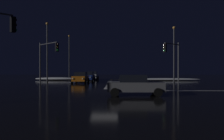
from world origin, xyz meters
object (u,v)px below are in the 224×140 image
(sedan_orange, at_px, (81,77))
(streetlamp_left_near, at_px, (47,48))
(sedan_gray_crossing, at_px, (135,85))
(streetlamp_right_near, at_px, (174,50))
(sedan_blue, at_px, (88,76))
(traffic_signal_nw, at_px, (47,54))
(sedan_white, at_px, (93,75))
(streetlamp_left_far, at_px, (69,53))
(traffic_signal_ne, at_px, (172,55))

(sedan_orange, height_order, streetlamp_left_near, streetlamp_left_near)
(sedan_gray_crossing, relative_size, streetlamp_right_near, 0.50)
(sedan_blue, relative_size, traffic_signal_nw, 0.78)
(sedan_orange, relative_size, streetlamp_right_near, 0.50)
(sedan_white, distance_m, streetlamp_left_far, 12.11)
(traffic_signal_nw, distance_m, streetlamp_left_far, 22.80)
(traffic_signal_ne, xyz_separation_m, streetlamp_left_near, (-18.33, 6.23, 1.62))
(streetlamp_right_near, xyz_separation_m, streetlamp_left_far, (-20.06, 16.00, 0.60))
(sedan_blue, xyz_separation_m, streetlamp_left_near, (-6.32, -1.76, 4.62))
(sedan_orange, height_order, sedan_white, same)
(sedan_gray_crossing, height_order, streetlamp_left_near, streetlamp_left_near)
(sedan_white, bearing_deg, traffic_signal_nw, -107.63)
(sedan_orange, bearing_deg, streetlamp_left_near, 149.60)
(sedan_blue, distance_m, traffic_signal_nw, 9.87)
(sedan_gray_crossing, height_order, traffic_signal_nw, traffic_signal_nw)
(sedan_blue, xyz_separation_m, streetlamp_right_near, (13.74, -1.76, 4.23))
(sedan_orange, relative_size, sedan_gray_crossing, 1.00)
(traffic_signal_ne, xyz_separation_m, streetlamp_right_near, (1.73, 6.23, 1.24))
(sedan_gray_crossing, height_order, streetlamp_left_far, streetlamp_left_far)
(sedan_white, distance_m, streetlamp_left_near, 10.57)
(traffic_signal_nw, height_order, streetlamp_left_near, streetlamp_left_near)
(traffic_signal_ne, height_order, streetlamp_right_near, streetlamp_right_near)
(streetlamp_left_near, xyz_separation_m, streetlamp_left_far, (0.00, 16.00, 0.21))
(streetlamp_right_near, bearing_deg, streetlamp_left_far, 141.42)
(traffic_signal_nw, bearing_deg, sedan_white, 72.37)
(sedan_white, relative_size, traffic_signal_ne, 0.78)
(traffic_signal_nw, xyz_separation_m, traffic_signal_ne, (16.19, 0.41, -0.09))
(sedan_white, distance_m, sedan_gray_crossing, 26.06)
(sedan_white, xyz_separation_m, streetlamp_right_near, (13.60, -6.97, 4.23))
(streetlamp_right_near, distance_m, streetlamp_left_near, 20.06)
(sedan_blue, relative_size, streetlamp_left_near, 0.46)
(sedan_blue, height_order, traffic_signal_ne, traffic_signal_ne)
(sedan_orange, height_order, sedan_gray_crossing, same)
(sedan_gray_crossing, bearing_deg, sedan_white, 103.57)
(sedan_white, height_order, streetlamp_right_near, streetlamp_right_near)
(sedan_blue, distance_m, sedan_gray_crossing, 21.07)
(sedan_orange, distance_m, traffic_signal_nw, 5.82)
(traffic_signal_ne, bearing_deg, sedan_blue, 146.37)
(sedan_gray_crossing, distance_m, traffic_signal_ne, 13.76)
(sedan_gray_crossing, relative_size, streetlamp_left_far, 0.44)
(streetlamp_left_far, bearing_deg, sedan_blue, -66.07)
(streetlamp_right_near, bearing_deg, sedan_white, 152.86)
(streetlamp_left_near, bearing_deg, streetlamp_left_far, 90.00)
(streetlamp_left_near, relative_size, streetlamp_left_far, 0.96)
(streetlamp_left_far, bearing_deg, traffic_signal_ne, -50.50)
(streetlamp_left_near, height_order, streetlamp_left_far, streetlamp_left_far)
(traffic_signal_nw, bearing_deg, traffic_signal_ne, 1.44)
(sedan_gray_crossing, xyz_separation_m, traffic_signal_ne, (5.75, 12.14, 2.99))
(sedan_orange, xyz_separation_m, traffic_signal_nw, (-3.80, -3.15, 3.09))
(sedan_white, relative_size, traffic_signal_nw, 0.78)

